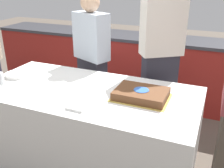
{
  "coord_description": "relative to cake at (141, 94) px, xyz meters",
  "views": [
    {
      "loc": [
        1.03,
        -1.86,
        1.71
      ],
      "look_at": [
        0.25,
        0.0,
        0.85
      ],
      "focal_mm": 42.0,
      "sensor_mm": 36.0,
      "label": 1
    }
  ],
  "objects": [
    {
      "name": "plate_stack",
      "position": [
        -1.29,
        -0.01,
        -0.02
      ],
      "size": [
        0.23,
        0.23,
        0.04
      ],
      "color": "white",
      "rests_on": "dining_table"
    },
    {
      "name": "ground_plane",
      "position": [
        -0.49,
        -0.04,
        -0.79
      ],
      "size": [
        14.0,
        14.0,
        0.0
      ],
      "primitive_type": "plane",
      "color": "brown"
    },
    {
      "name": "back_counter",
      "position": [
        -0.49,
        1.51,
        -0.33
      ],
      "size": [
        4.4,
        0.58,
        0.92
      ],
      "color": "maroon",
      "rests_on": "ground_plane"
    },
    {
      "name": "person_standing_back",
      "position": [
        -0.79,
        0.66,
        -0.0
      ],
      "size": [
        0.46,
        0.35,
        1.53
      ],
      "rotation": [
        0.0,
        0.0,
        2.74
      ],
      "color": "#282833",
      "rests_on": "ground_plane"
    },
    {
      "name": "side_plate_near_cake",
      "position": [
        -0.09,
        0.33,
        -0.03
      ],
      "size": [
        0.2,
        0.2,
        0.0
      ],
      "color": "white",
      "rests_on": "dining_table"
    },
    {
      "name": "utensil_pile",
      "position": [
        -0.4,
        -0.36,
        -0.03
      ],
      "size": [
        0.15,
        0.12,
        0.02
      ],
      "color": "white",
      "rests_on": "dining_table"
    },
    {
      "name": "cake",
      "position": [
        0.0,
        0.0,
        0.0
      ],
      "size": [
        0.46,
        0.35,
        0.07
      ],
      "color": "gold",
      "rests_on": "dining_table"
    },
    {
      "name": "dining_table",
      "position": [
        -0.49,
        -0.04,
        -0.41
      ],
      "size": [
        1.96,
        0.96,
        0.75
      ],
      "color": "silver",
      "rests_on": "ground_plane"
    },
    {
      "name": "wine_glass",
      "position": [
        -1.13,
        -0.38,
        0.1
      ],
      "size": [
        0.06,
        0.06,
        0.19
      ],
      "color": "white",
      "rests_on": "dining_table"
    },
    {
      "name": "person_cutting_cake",
      "position": [
        0.0,
        0.66,
        0.1
      ],
      "size": [
        0.45,
        0.4,
        1.72
      ],
      "rotation": [
        0.0,
        0.0,
        -2.53
      ],
      "color": "#282833",
      "rests_on": "ground_plane"
    }
  ]
}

